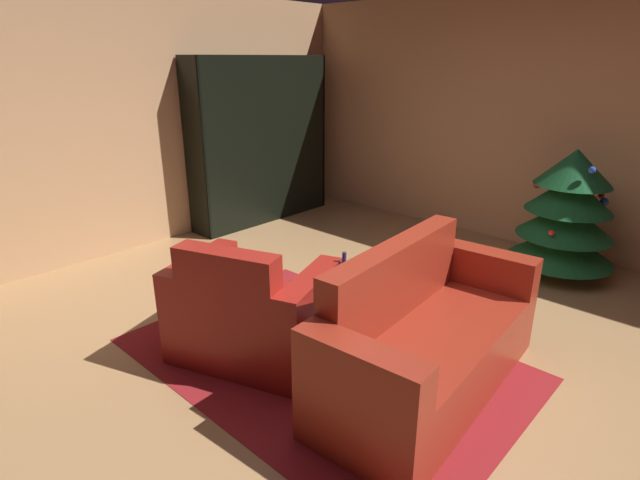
# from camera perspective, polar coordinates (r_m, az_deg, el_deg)

# --- Properties ---
(ground_plane) EXTENTS (7.66, 7.66, 0.00)m
(ground_plane) POSITION_cam_1_polar(r_m,az_deg,el_deg) (3.70, 4.54, -12.86)
(ground_plane) COLOR #AE8253
(wall_back) EXTENTS (6.50, 0.06, 2.70)m
(wall_back) POSITION_cam_1_polar(r_m,az_deg,el_deg) (5.90, 24.46, 11.99)
(wall_back) COLOR tan
(wall_back) RESTS_ON ground
(wall_left) EXTENTS (0.06, 6.24, 2.70)m
(wall_left) POSITION_cam_1_polar(r_m,az_deg,el_deg) (5.71, -21.81, 12.13)
(wall_left) COLOR tan
(wall_left) RESTS_ON ground
(area_rug) EXTENTS (2.69, 1.83, 0.01)m
(area_rug) POSITION_cam_1_polar(r_m,az_deg,el_deg) (3.63, 0.25, -13.39)
(area_rug) COLOR maroon
(area_rug) RESTS_ON ground
(bookshelf_unit) EXTENTS (0.40, 1.97, 2.04)m
(bookshelf_unit) POSITION_cam_1_polar(r_m,az_deg,el_deg) (6.52, -5.91, 11.08)
(bookshelf_unit) COLOR black
(bookshelf_unit) RESTS_ON ground
(armchair_red) EXTENTS (1.24, 1.07, 0.90)m
(armchair_red) POSITION_cam_1_polar(r_m,az_deg,el_deg) (3.55, -7.85, -8.52)
(armchair_red) COLOR maroon
(armchair_red) RESTS_ON ground
(couch_red) EXTENTS (0.88, 1.85, 0.93)m
(couch_red) POSITION_cam_1_polar(r_m,az_deg,el_deg) (3.28, 11.94, -11.32)
(couch_red) COLOR maroon
(couch_red) RESTS_ON ground
(coffee_table) EXTENTS (0.61, 0.61, 0.43)m
(coffee_table) POSITION_cam_1_polar(r_m,az_deg,el_deg) (3.44, 3.63, -8.07)
(coffee_table) COLOR black
(coffee_table) RESTS_ON ground
(book_stack_on_table) EXTENTS (0.23, 0.18, 0.12)m
(book_stack_on_table) POSITION_cam_1_polar(r_m,az_deg,el_deg) (3.39, 3.75, -6.44)
(book_stack_on_table) COLOR red
(book_stack_on_table) RESTS_ON coffee_table
(bottle_on_table) EXTENTS (0.07, 0.07, 0.32)m
(bottle_on_table) POSITION_cam_1_polar(r_m,az_deg,el_deg) (3.51, 2.75, -4.32)
(bottle_on_table) COLOR navy
(bottle_on_table) RESTS_ON coffee_table
(decorated_tree) EXTENTS (0.96, 0.96, 1.23)m
(decorated_tree) POSITION_cam_1_polar(r_m,az_deg,el_deg) (5.27, 26.42, 2.75)
(decorated_tree) COLOR brown
(decorated_tree) RESTS_ON ground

